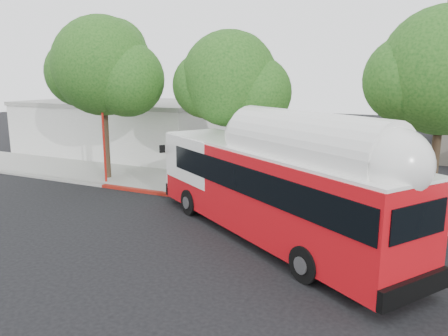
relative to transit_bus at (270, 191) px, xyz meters
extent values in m
plane|color=black|center=(-3.35, -0.37, -1.92)|extent=(120.00, 120.00, 0.00)
cube|color=gray|center=(-3.35, 6.13, -1.85)|extent=(60.00, 5.00, 0.15)
cube|color=gray|center=(-3.35, 3.53, -1.85)|extent=(60.00, 0.30, 0.15)
cube|color=maroon|center=(-6.35, 3.53, -1.84)|extent=(10.00, 0.32, 0.16)
cylinder|color=#2D2116|center=(-12.35, 5.13, 1.12)|extent=(0.36, 0.36, 6.08)
sphere|color=#154313|center=(-12.35, 5.13, 4.92)|extent=(5.80, 5.80, 5.80)
sphere|color=#154313|center=(-10.75, 5.33, 4.16)|extent=(4.35, 4.35, 4.35)
cylinder|color=#2D2116|center=(-4.35, 5.63, 0.80)|extent=(0.36, 0.36, 5.44)
sphere|color=#154313|center=(-4.35, 5.63, 4.20)|extent=(5.00, 5.00, 5.00)
sphere|color=#154313|center=(-2.97, 5.83, 3.52)|extent=(3.75, 3.75, 3.75)
cylinder|color=#2D2116|center=(5.65, 5.43, 0.96)|extent=(0.36, 0.36, 5.76)
sphere|color=#154313|center=(5.65, 5.43, 4.56)|extent=(5.40, 5.40, 5.40)
cube|color=silver|center=(-17.35, 13.63, 0.08)|extent=(16.00, 10.00, 4.00)
cube|color=gray|center=(-17.35, 13.63, 2.18)|extent=(16.20, 10.20, 0.30)
cube|color=red|center=(-0.08, 0.05, 0.01)|extent=(12.35, 9.41, 3.12)
cube|color=black|center=(0.37, -0.24, 0.66)|extent=(11.30, 8.75, 1.02)
cube|color=white|center=(-0.08, 0.05, 1.62)|extent=(12.30, 9.33, 0.11)
cube|color=white|center=(1.72, -1.12, 1.90)|extent=(6.95, 5.57, 0.59)
cube|color=black|center=(-5.99, 3.91, -1.39)|extent=(1.78, 2.09, 0.06)
imported|color=navy|center=(-5.99, 3.91, -0.87)|extent=(1.55, 1.90, 0.97)
cylinder|color=red|center=(-11.72, 4.19, 0.25)|extent=(0.13, 0.13, 4.35)
cube|color=black|center=(-11.72, 4.19, 2.54)|extent=(0.05, 0.44, 0.27)
camera|label=1|loc=(5.43, -15.42, 4.36)|focal=35.00mm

